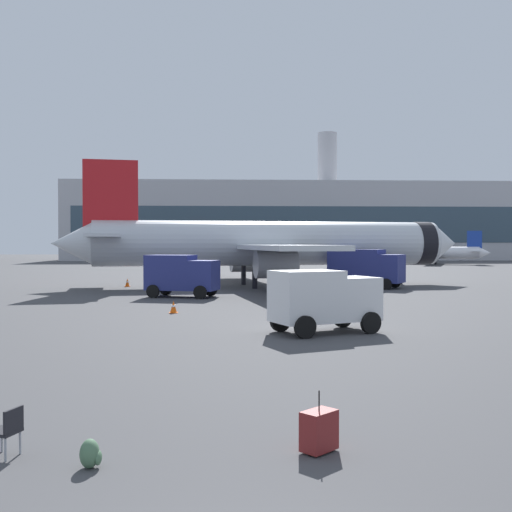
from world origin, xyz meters
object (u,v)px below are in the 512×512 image
object	(u,v)px
cargo_van	(324,298)
rolling_suitcase	(319,430)
fuel_truck	(365,267)
gate_chair	(7,429)
service_truck	(181,274)
airplane_taxiing	(430,253)
safety_cone_near	(173,307)
traveller_backpack	(91,454)
safety_cone_mid	(127,282)
airplane_at_gate	(269,244)

from	to	relation	value
cargo_van	rolling_suitcase	xyz separation A→B (m)	(-2.37, -14.43, -1.06)
fuel_truck	gate_chair	bearing A→B (deg)	-111.05
cargo_van	rolling_suitcase	world-z (taller)	cargo_van
service_truck	cargo_van	xyz separation A→B (m)	(7.14, -17.24, -0.16)
service_truck	airplane_taxiing	bearing A→B (deg)	58.77
service_truck	fuel_truck	size ratio (longest dim) A/B	0.82
service_truck	safety_cone_near	bearing A→B (deg)	-88.25
airplane_taxiing	gate_chair	xyz separation A→B (m)	(-39.47, -95.64, -1.54)
service_truck	traveller_backpack	bearing A→B (deg)	-88.43
fuel_truck	safety_cone_near	bearing A→B (deg)	-128.91
service_truck	fuel_truck	distance (m)	16.67
cargo_van	safety_cone_mid	xyz separation A→B (m)	(-12.50, 27.63, -1.09)
fuel_truck	rolling_suitcase	distance (m)	40.93
airplane_at_gate	traveller_backpack	bearing A→B (deg)	-97.85
traveller_backpack	gate_chair	xyz separation A→B (m)	(-1.56, 0.59, 0.27)
cargo_van	gate_chair	size ratio (longest dim) A/B	5.62
airplane_at_gate	fuel_truck	bearing A→B (deg)	-16.46
service_truck	cargo_van	world-z (taller)	service_truck
fuel_truck	safety_cone_mid	bearing A→B (deg)	173.27
service_truck	rolling_suitcase	world-z (taller)	service_truck
airplane_taxiing	airplane_at_gate	bearing A→B (deg)	-120.86
cargo_van	safety_cone_near	size ratio (longest dim) A/B	7.41
rolling_suitcase	traveller_backpack	world-z (taller)	rolling_suitcase
service_truck	safety_cone_near	size ratio (longest dim) A/B	8.01
cargo_van	fuel_truck	bearing A→B (deg)	73.53
service_truck	rolling_suitcase	size ratio (longest dim) A/B	4.75
service_truck	traveller_backpack	world-z (taller)	service_truck
airplane_taxiing	cargo_van	bearing A→B (deg)	-111.30
service_truck	safety_cone_mid	bearing A→B (deg)	117.29
airplane_taxiing	traveller_backpack	size ratio (longest dim) A/B	39.83
airplane_at_gate	safety_cone_mid	xyz separation A→B (m)	(-12.12, 0.04, -3.30)
cargo_van	service_truck	bearing A→B (deg)	112.49
airplane_at_gate	rolling_suitcase	xyz separation A→B (m)	(-1.99, -42.03, -3.27)
service_truck	safety_cone_mid	size ratio (longest dim) A/B	7.24
airplane_at_gate	safety_cone_near	distance (m)	21.32
airplane_taxiing	fuel_truck	size ratio (longest dim) A/B	3.00
airplane_at_gate	gate_chair	size ratio (longest dim) A/B	41.50
traveller_backpack	cargo_van	bearing A→B (deg)	67.39
fuel_truck	rolling_suitcase	world-z (taller)	fuel_truck
rolling_suitcase	safety_cone_near	bearing A→B (deg)	101.50
safety_cone_near	rolling_suitcase	xyz separation A→B (m)	(4.47, -21.98, 0.07)
airplane_taxiing	gate_chair	size ratio (longest dim) A/B	22.23
fuel_truck	safety_cone_mid	world-z (taller)	fuel_truck
airplane_taxiing	safety_cone_mid	size ratio (longest dim) A/B	26.52
cargo_van	gate_chair	bearing A→B (deg)	-118.43
cargo_van	traveller_backpack	xyz separation A→B (m)	(-6.25, -15.01, -1.22)
fuel_truck	cargo_van	xyz separation A→B (m)	(-7.47, -25.27, -0.32)
service_truck	gate_chair	distance (m)	31.69
safety_cone_mid	safety_cone_near	bearing A→B (deg)	-74.27
service_truck	safety_cone_near	distance (m)	9.78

